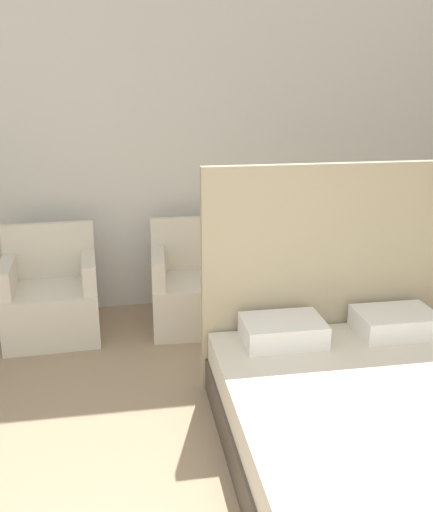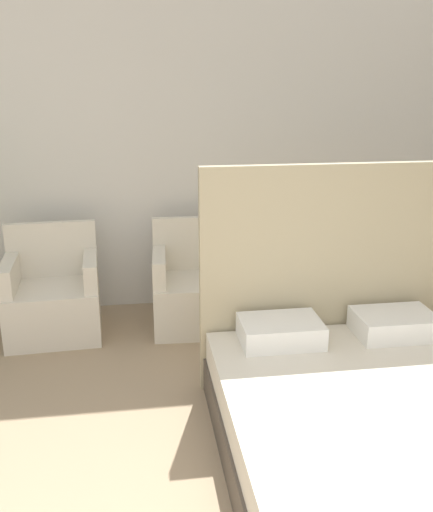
{
  "view_description": "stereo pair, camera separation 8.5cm",
  "coord_description": "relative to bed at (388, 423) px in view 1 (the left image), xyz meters",
  "views": [
    {
      "loc": [
        -0.22,
        -0.89,
        1.96
      ],
      "look_at": [
        0.42,
        2.86,
        0.74
      ],
      "focal_mm": 40.0,
      "sensor_mm": 36.0,
      "label": 1
    },
    {
      "loc": [
        -0.13,
        -0.91,
        1.96
      ],
      "look_at": [
        0.42,
        2.86,
        0.74
      ],
      "focal_mm": 40.0,
      "sensor_mm": 36.0,
      "label": 2
    }
  ],
  "objects": [
    {
      "name": "armchair_near_window_left",
      "position": [
        -1.85,
        1.9,
        0.02
      ],
      "size": [
        0.73,
        0.62,
        0.85
      ],
      "rotation": [
        0.0,
        0.0,
        0.05
      ],
      "color": "beige",
      "rests_on": "ground_plane"
    },
    {
      "name": "bed",
      "position": [
        0.0,
        0.0,
        0.0
      ],
      "size": [
        1.64,
        2.13,
        1.45
      ],
      "color": "#4C4238",
      "rests_on": "ground_plane"
    },
    {
      "name": "armchair_near_window_right",
      "position": [
        -0.73,
        1.9,
        0.02
      ],
      "size": [
        0.73,
        0.62,
        0.85
      ],
      "rotation": [
        0.0,
        0.0,
        -0.05
      ],
      "color": "beige",
      "rests_on": "ground_plane"
    },
    {
      "name": "wall_back",
      "position": [
        -1.06,
        2.47,
        1.19
      ],
      "size": [
        10.0,
        0.06,
        2.9
      ],
      "color": "silver",
      "rests_on": "ground_plane"
    }
  ]
}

